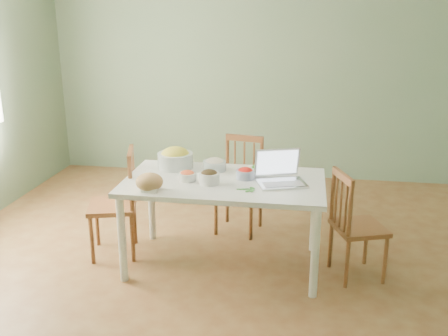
% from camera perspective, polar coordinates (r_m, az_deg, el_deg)
% --- Properties ---
extents(floor, '(5.00, 5.00, 0.00)m').
position_cam_1_polar(floor, '(4.21, -0.13, -11.27)').
color(floor, brown).
rests_on(floor, ground).
extents(wall_back, '(5.00, 0.00, 2.70)m').
position_cam_1_polar(wall_back, '(6.20, 3.72, 11.23)').
color(wall_back, slate).
rests_on(wall_back, ground).
extents(wall_front, '(5.00, 0.00, 2.70)m').
position_cam_1_polar(wall_front, '(1.46, -16.83, -11.02)').
color(wall_front, slate).
rests_on(wall_front, ground).
extents(dining_table, '(1.56, 0.88, 0.73)m').
position_cam_1_polar(dining_table, '(4.13, 0.00, -6.18)').
color(dining_table, white).
rests_on(dining_table, floor).
extents(chair_far, '(0.45, 0.44, 0.89)m').
position_cam_1_polar(chair_far, '(4.73, 1.64, -2.04)').
color(chair_far, '#562912').
rests_on(chair_far, floor).
extents(chair_left, '(0.48, 0.50, 0.92)m').
position_cam_1_polar(chair_left, '(4.38, -12.37, -3.87)').
color(chair_left, '#562912').
rests_on(chair_left, floor).
extents(chair_right, '(0.47, 0.48, 0.86)m').
position_cam_1_polar(chair_right, '(4.08, 14.86, -6.16)').
color(chair_right, '#562912').
rests_on(chair_right, floor).
extents(bread_boule, '(0.24, 0.24, 0.13)m').
position_cam_1_polar(bread_boule, '(3.80, -8.33, -1.54)').
color(bread_boule, tan).
rests_on(bread_boule, dining_table).
extents(butter_stick, '(0.13, 0.06, 0.03)m').
position_cam_1_polar(butter_stick, '(3.76, -8.36, -2.51)').
color(butter_stick, white).
rests_on(butter_stick, dining_table).
extents(bowl_squash, '(0.39, 0.39, 0.17)m').
position_cam_1_polar(bowl_squash, '(4.30, -5.46, 1.13)').
color(bowl_squash, yellow).
rests_on(bowl_squash, dining_table).
extents(bowl_carrot, '(0.16, 0.16, 0.08)m').
position_cam_1_polar(bowl_carrot, '(3.99, -4.12, -0.85)').
color(bowl_carrot, '#CB4923').
rests_on(bowl_carrot, dining_table).
extents(bowl_onion, '(0.24, 0.24, 0.10)m').
position_cam_1_polar(bowl_onion, '(4.22, -1.07, 0.41)').
color(bowl_onion, beige).
rests_on(bowl_onion, dining_table).
extents(bowl_mushroom, '(0.19, 0.19, 0.11)m').
position_cam_1_polar(bowl_mushroom, '(3.91, -1.66, -0.98)').
color(bowl_mushroom, black).
rests_on(bowl_mushroom, dining_table).
extents(bowl_redpep, '(0.17, 0.17, 0.09)m').
position_cam_1_polar(bowl_redpep, '(4.03, 2.39, -0.57)').
color(bowl_redpep, red).
rests_on(bowl_redpep, dining_table).
extents(bowl_broccoli, '(0.15, 0.15, 0.09)m').
position_cam_1_polar(bowl_broccoli, '(4.12, 3.87, -0.19)').
color(bowl_broccoli, '#1E3D19').
rests_on(bowl_broccoli, dining_table).
extents(flatbread, '(0.28, 0.28, 0.02)m').
position_cam_1_polar(flatbread, '(4.27, 4.38, -0.04)').
color(flatbread, tan).
rests_on(flatbread, dining_table).
extents(basil_bunch, '(0.17, 0.17, 0.02)m').
position_cam_1_polar(basil_bunch, '(3.79, 2.42, -2.32)').
color(basil_bunch, '#316627').
rests_on(basil_bunch, dining_table).
extents(laptop, '(0.44, 0.40, 0.25)m').
position_cam_1_polar(laptop, '(3.89, 6.53, -0.11)').
color(laptop, silver).
rests_on(laptop, dining_table).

